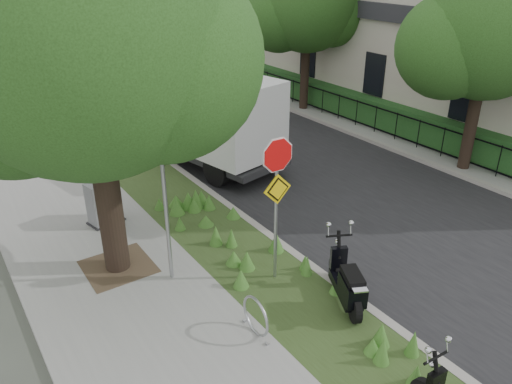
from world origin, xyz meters
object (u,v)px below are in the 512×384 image
Objects in this scene: box_truck at (206,115)px; utility_cabinet at (104,203)px; scooter_far at (348,288)px; sign_assembly at (277,181)px.

box_truck is 5.32× the size of utility_cabinet.
utility_cabinet is at bearing 115.03° from scooter_far.
utility_cabinet is (-4.18, -2.20, -0.98)m from box_truck.
utility_cabinet is (-2.14, 4.31, -1.68)m from sign_assembly.
box_truck reaches higher than utility_cabinet.
box_truck is (2.04, 6.51, -0.70)m from sign_assembly.
sign_assembly is at bearing 110.89° from scooter_far.
scooter_far is 0.29× the size of box_truck.
sign_assembly is 6.86m from box_truck.
box_truck is at bearing 27.73° from utility_cabinet.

